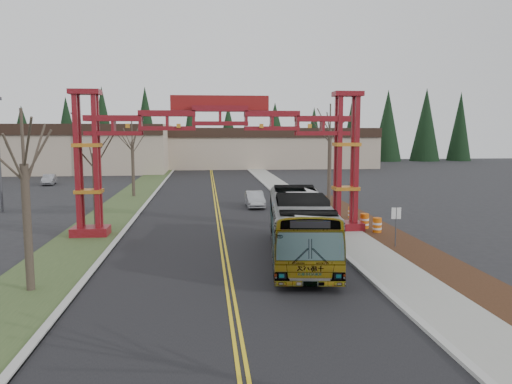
{
  "coord_description": "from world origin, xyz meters",
  "views": [
    {
      "loc": [
        -0.93,
        -12.96,
        6.42
      ],
      "look_at": [
        1.76,
        13.5,
        3.18
      ],
      "focal_mm": 35.0,
      "sensor_mm": 36.0,
      "label": 1
    }
  ],
  "objects": [
    {
      "name": "ground",
      "position": [
        0.0,
        0.0,
        0.0
      ],
      "size": [
        200.0,
        200.0,
        0.0
      ],
      "primitive_type": "plane",
      "color": "black",
      "rests_on": "ground"
    },
    {
      "name": "road",
      "position": [
        0.0,
        25.0,
        0.01
      ],
      "size": [
        12.0,
        110.0,
        0.02
      ],
      "primitive_type": "cube",
      "color": "black",
      "rests_on": "ground"
    },
    {
      "name": "lane_line_left",
      "position": [
        -0.12,
        25.0,
        0.03
      ],
      "size": [
        0.12,
        100.0,
        0.01
      ],
      "primitive_type": "cube",
      "color": "gold",
      "rests_on": "road"
    },
    {
      "name": "lane_line_right",
      "position": [
        0.12,
        25.0,
        0.03
      ],
      "size": [
        0.12,
        100.0,
        0.01
      ],
      "primitive_type": "cube",
      "color": "gold",
      "rests_on": "road"
    },
    {
      "name": "curb_right",
      "position": [
        6.15,
        25.0,
        0.07
      ],
      "size": [
        0.3,
        110.0,
        0.15
      ],
      "primitive_type": "cube",
      "color": "#ADADA8",
      "rests_on": "ground"
    },
    {
      "name": "sidewalk_right",
      "position": [
        7.6,
        25.0,
        0.08
      ],
      "size": [
        2.6,
        110.0,
        0.14
      ],
      "primitive_type": "cube",
      "color": "gray",
      "rests_on": "ground"
    },
    {
      "name": "landscape_strip",
      "position": [
        10.2,
        10.0,
        0.06
      ],
      "size": [
        2.6,
        50.0,
        0.12
      ],
      "primitive_type": "cube",
      "color": "#321E10",
      "rests_on": "ground"
    },
    {
      "name": "grass_median",
      "position": [
        -8.0,
        25.0,
        0.04
      ],
      "size": [
        4.0,
        110.0,
        0.08
      ],
      "primitive_type": "cube",
      "color": "#394D26",
      "rests_on": "ground"
    },
    {
      "name": "curb_left",
      "position": [
        -6.15,
        25.0,
        0.07
      ],
      "size": [
        0.3,
        110.0,
        0.15
      ],
      "primitive_type": "cube",
      "color": "#ADADA8",
      "rests_on": "ground"
    },
    {
      "name": "gateway_arch",
      "position": [
        0.0,
        18.0,
        5.98
      ],
      "size": [
        18.2,
        1.6,
        8.9
      ],
      "color": "maroon",
      "rests_on": "ground"
    },
    {
      "name": "retail_building_west",
      "position": [
        -30.0,
        71.96,
        3.76
      ],
      "size": [
        46.0,
        22.3,
        7.5
      ],
      "color": "tan",
      "rests_on": "ground"
    },
    {
      "name": "retail_building_east",
      "position": [
        10.0,
        79.95,
        3.51
      ],
      "size": [
        38.0,
        20.3,
        7.0
      ],
      "color": "tan",
      "rests_on": "ground"
    },
    {
      "name": "conifer_treeline",
      "position": [
        0.25,
        92.0,
        6.49
      ],
      "size": [
        116.1,
        5.6,
        13.0
      ],
      "color": "black",
      "rests_on": "ground"
    },
    {
      "name": "transit_bus",
      "position": [
        3.78,
        11.6,
        1.66
      ],
      "size": [
        4.14,
        12.17,
        3.32
      ],
      "primitive_type": "imported",
      "rotation": [
        0.0,
        0.0,
        -0.12
      ],
      "color": "#AEB2B6",
      "rests_on": "ground"
    },
    {
      "name": "silver_sedan",
      "position": [
        3.21,
        28.89,
        0.67
      ],
      "size": [
        1.48,
        4.09,
        1.34
      ],
      "primitive_type": "imported",
      "rotation": [
        0.0,
        0.0,
        0.01
      ],
      "color": "#A5A8AD",
      "rests_on": "ground"
    },
    {
      "name": "parked_car_far_a",
      "position": [
        -19.8,
        49.32,
        0.62
      ],
      "size": [
        1.85,
        3.92,
        1.24
      ],
      "primitive_type": "imported",
      "rotation": [
        0.0,
        0.0,
        0.15
      ],
      "color": "#96969D",
      "rests_on": "ground"
    },
    {
      "name": "bare_tree_median_near",
      "position": [
        -8.0,
        7.34,
        5.12
      ],
      "size": [
        3.28,
        3.28,
        7.31
      ],
      "color": "#382D26",
      "rests_on": "ground"
    },
    {
      "name": "bare_tree_median_mid",
      "position": [
        -8.0,
        19.76,
        4.99
      ],
      "size": [
        2.95,
        2.95,
        6.96
      ],
      "color": "#382D26",
      "rests_on": "ground"
    },
    {
      "name": "bare_tree_median_far",
      "position": [
        -8.0,
        36.76,
        5.39
      ],
      "size": [
        3.12,
        3.12,
        7.48
      ],
      "color": "#382D26",
      "rests_on": "ground"
    },
    {
      "name": "bare_tree_right_far",
      "position": [
        10.0,
        30.21,
        6.53
      ],
      "size": [
        3.4,
        3.4,
        8.82
      ],
      "color": "#382D26",
      "rests_on": "ground"
    },
    {
      "name": "light_pole_far",
      "position": [
        -19.4,
        60.69,
        5.25
      ],
      "size": [
        0.79,
        0.39,
        9.08
      ],
      "color": "#3F3F44",
      "rests_on": "ground"
    },
    {
      "name": "street_sign",
      "position": [
        9.43,
        13.01,
        1.64
      ],
      "size": [
        0.52,
        0.08,
        2.28
      ],
      "color": "#3F3F44",
      "rests_on": "ground"
    },
    {
      "name": "barrel_south",
      "position": [
        9.76,
        16.91,
        0.52
      ],
      "size": [
        0.56,
        0.56,
        1.04
      ],
      "color": "#D65E0B",
      "rests_on": "ground"
    },
    {
      "name": "barrel_mid",
      "position": [
        9.38,
        18.28,
        0.54
      ],
      "size": [
        0.58,
        0.58,
        1.08
      ],
      "color": "#D65E0B",
      "rests_on": "ground"
    },
    {
      "name": "barrel_north",
      "position": [
        9.73,
        22.34,
        0.45
      ],
      "size": [
        0.49,
        0.49,
        0.91
      ],
      "color": "#D65E0B",
      "rests_on": "ground"
    }
  ]
}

